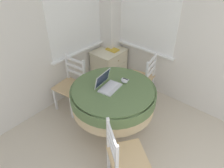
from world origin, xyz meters
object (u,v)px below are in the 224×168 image
object	(u,v)px
round_dining_table	(113,97)
cell_phone	(125,80)
dining_chair_camera_near	(124,157)
dining_chair_near_right_window	(142,79)
laptop	(107,85)
corner_cabinet	(109,66)
dining_chair_near_back_window	(71,85)
computer_mouse	(124,81)
book_on_cabinet	(113,50)

from	to	relation	value
round_dining_table	cell_phone	distance (m)	0.31
dining_chair_camera_near	dining_chair_near_right_window	bearing A→B (deg)	27.16
cell_phone	dining_chair_near_right_window	xyz separation A→B (m)	(0.59, 0.08, -0.33)
laptop	corner_cabinet	xyz separation A→B (m)	(0.97, 0.83, -0.47)
laptop	cell_phone	bearing A→B (deg)	-12.81
dining_chair_near_back_window	dining_chair_near_right_window	xyz separation A→B (m)	(0.90, -0.77, 0.00)
dining_chair_near_back_window	corner_cabinet	xyz separation A→B (m)	(0.98, 0.05, -0.10)
dining_chair_camera_near	corner_cabinet	xyz separation A→B (m)	(1.50, 1.54, -0.10)
computer_mouse	dining_chair_near_back_window	distance (m)	0.98
dining_chair_near_right_window	corner_cabinet	bearing A→B (deg)	84.19
corner_cabinet	book_on_cabinet	size ratio (longest dim) A/B	3.02
laptop	book_on_cabinet	bearing A→B (deg)	37.60
dining_chair_near_right_window	book_on_cabinet	world-z (taller)	dining_chair_near_right_window
round_dining_table	cell_phone	size ratio (longest dim) A/B	10.66
laptop	cell_phone	size ratio (longest dim) A/B	3.18
laptop	dining_chair_near_back_window	xyz separation A→B (m)	(-0.01, 0.78, -0.37)
dining_chair_near_right_window	corner_cabinet	world-z (taller)	dining_chair_near_right_window
laptop	round_dining_table	bearing A→B (deg)	-65.61
laptop	dining_chair_near_back_window	bearing A→B (deg)	91.03
cell_phone	dining_chair_near_right_window	distance (m)	0.68
round_dining_table	corner_cabinet	size ratio (longest dim) A/B	1.76
round_dining_table	book_on_cabinet	size ratio (longest dim) A/B	5.33
laptop	dining_chair_near_right_window	size ratio (longest dim) A/B	0.39
book_on_cabinet	cell_phone	bearing A→B (deg)	-130.35
dining_chair_near_back_window	dining_chair_camera_near	distance (m)	1.59
dining_chair_camera_near	corner_cabinet	distance (m)	2.16
corner_cabinet	round_dining_table	bearing A→B (deg)	-136.09
computer_mouse	corner_cabinet	world-z (taller)	computer_mouse
computer_mouse	cell_phone	distance (m)	0.07
round_dining_table	dining_chair_near_right_window	bearing A→B (deg)	5.78
computer_mouse	round_dining_table	bearing A→B (deg)	172.02
dining_chair_near_back_window	corner_cabinet	bearing A→B (deg)	2.71
corner_cabinet	book_on_cabinet	distance (m)	0.35
laptop	dining_chair_near_right_window	xyz separation A→B (m)	(0.89, 0.01, -0.37)
book_on_cabinet	dining_chair_camera_near	bearing A→B (deg)	-136.05
round_dining_table	laptop	distance (m)	0.21
computer_mouse	book_on_cabinet	bearing A→B (deg)	48.50
cell_phone	dining_chair_camera_near	distance (m)	1.10
computer_mouse	laptop	bearing A→B (deg)	156.88
laptop	dining_chair_camera_near	xyz separation A→B (m)	(-0.54, -0.72, -0.37)
cell_phone	dining_chair_camera_near	bearing A→B (deg)	-142.15
round_dining_table	computer_mouse	xyz separation A→B (m)	(0.21, -0.03, 0.17)
computer_mouse	corner_cabinet	bearing A→B (deg)	51.83
dining_chair_camera_near	corner_cabinet	size ratio (longest dim) A/B	1.33
laptop	dining_chair_camera_near	size ratio (longest dim) A/B	0.39
cell_phone	dining_chair_camera_near	world-z (taller)	dining_chair_camera_near
laptop	dining_chair_near_right_window	world-z (taller)	laptop
dining_chair_camera_near	book_on_cabinet	distance (m)	2.19
round_dining_table	computer_mouse	bearing A→B (deg)	-7.98
dining_chair_near_back_window	dining_chair_near_right_window	world-z (taller)	same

